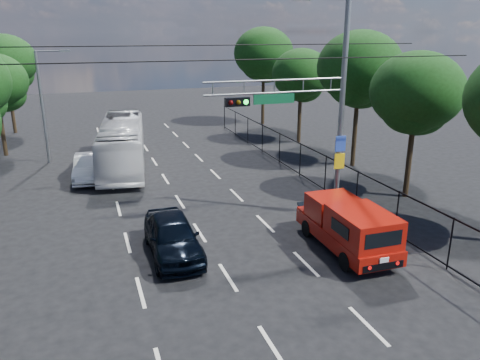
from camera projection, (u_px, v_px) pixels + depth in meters
name	position (u px, v px, depth m)	size (l,w,h in m)	color
ground	(273.00, 347.00, 12.60)	(120.00, 120.00, 0.00)	black
lane_markings	(172.00, 189.00, 25.22)	(6.12, 38.00, 0.01)	beige
signal_mast	(317.00, 103.00, 19.86)	(6.43, 0.39, 9.50)	slate
streetlight_left	(45.00, 102.00, 29.28)	(2.09, 0.22, 7.08)	slate
utility_wires	(189.00, 56.00, 18.37)	(22.00, 5.04, 0.74)	black
fence_right	(315.00, 167.00, 25.62)	(0.06, 34.03, 2.00)	black
tree_right_b	(416.00, 98.00, 22.68)	(4.50, 4.50, 7.31)	black
tree_right_c	(359.00, 73.00, 28.07)	(5.10, 5.10, 8.29)	black
tree_right_d	(301.00, 78.00, 34.52)	(4.32, 4.32, 7.02)	black
tree_right_e	(264.00, 58.00, 41.46)	(5.28, 5.28, 8.58)	black
tree_left_e	(6.00, 65.00, 37.72)	(4.92, 4.92, 7.99)	black
red_pickup	(348.00, 225.00, 17.93)	(2.02, 5.27, 1.94)	black
navy_hatchback	(173.00, 236.00, 17.64)	(1.82, 4.53, 1.54)	black
white_bus	(122.00, 144.00, 28.99)	(2.50, 10.68, 2.97)	silver
white_van	(89.00, 167.00, 26.77)	(1.52, 4.37, 1.44)	silver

